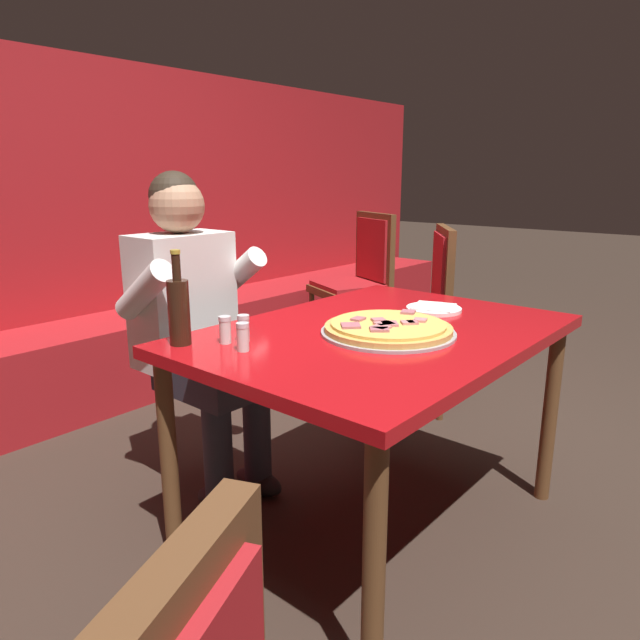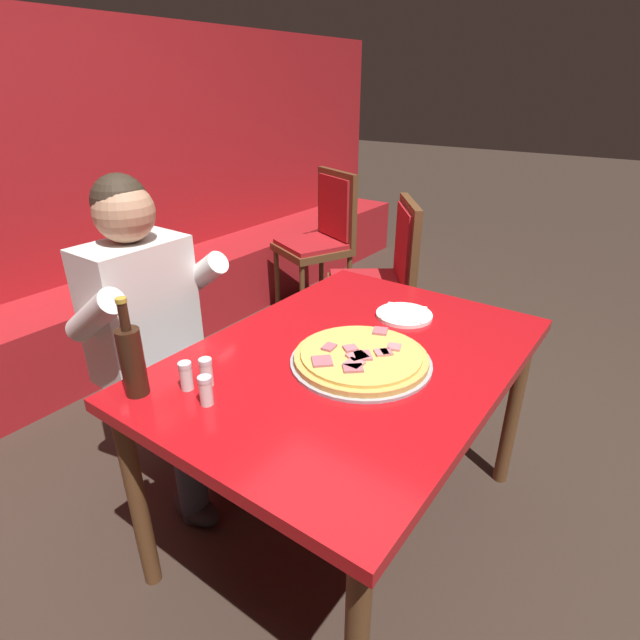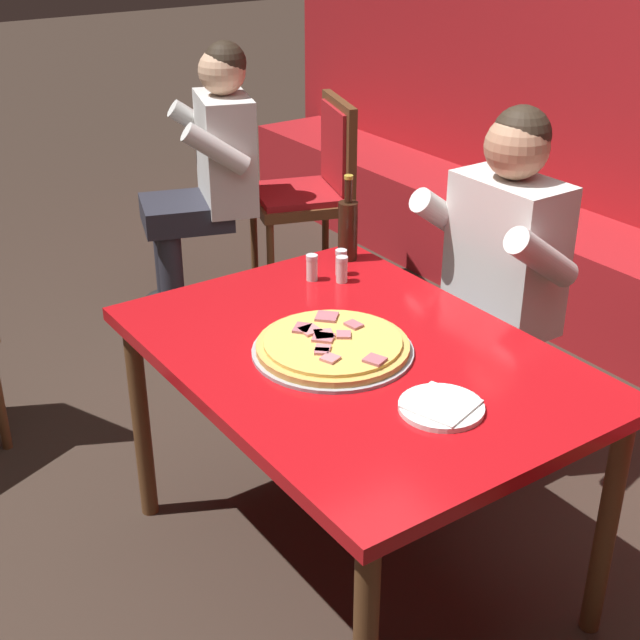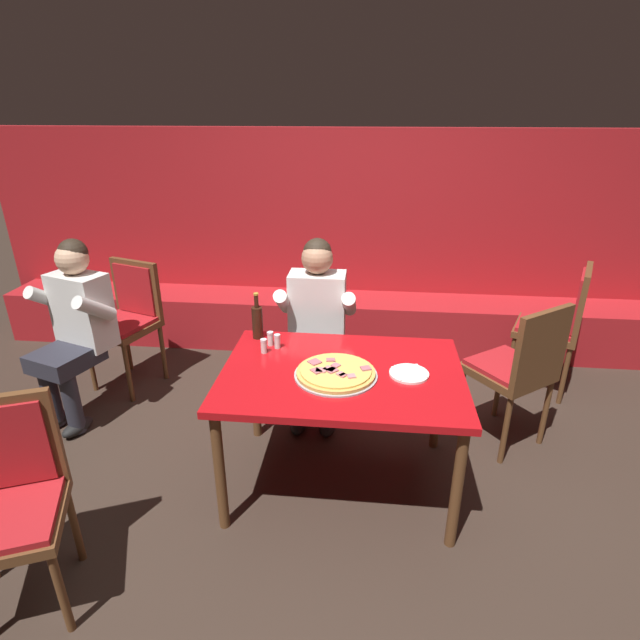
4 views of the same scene
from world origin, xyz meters
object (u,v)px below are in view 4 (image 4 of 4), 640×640
object	(u,v)px
pizza	(336,373)
shaker_parmesan	(270,339)
plate_white_paper	(409,373)
diner_seated_blue_shirt	(316,324)
beer_bottle	(257,321)
shaker_oregano	(277,342)
dining_chair_side_aisle	(128,314)
diner_standing_companion	(74,325)
main_dining_table	(342,384)
dining_chair_near_right	(6,493)
dining_chair_far_left	(560,320)
shaker_black_pepper	(264,347)
dining_chair_by_booth	(520,364)

from	to	relation	value
pizza	shaker_parmesan	size ratio (longest dim) A/B	5.15
plate_white_paper	diner_seated_blue_shirt	size ratio (longest dim) A/B	0.16
beer_bottle	shaker_oregano	bearing A→B (deg)	-41.58
plate_white_paper	shaker_oregano	world-z (taller)	shaker_oregano
shaker_oregano	dining_chair_side_aisle	bearing A→B (deg)	149.07
diner_seated_blue_shirt	diner_standing_companion	size ratio (longest dim) A/B	1.00
main_dining_table	diner_standing_companion	distance (m)	1.92
main_dining_table	diner_seated_blue_shirt	distance (m)	0.74
pizza	dining_chair_near_right	distance (m)	1.57
shaker_parmesan	beer_bottle	bearing A→B (deg)	134.98
beer_bottle	dining_chair_near_right	xyz separation A→B (m)	(-0.82, -1.23, -0.30)
dining_chair_far_left	dining_chair_near_right	xyz separation A→B (m)	(-2.93, -2.10, -0.03)
shaker_oregano	beer_bottle	bearing A→B (deg)	138.42
main_dining_table	plate_white_paper	size ratio (longest dim) A/B	6.20
main_dining_table	shaker_black_pepper	size ratio (longest dim) A/B	15.13
pizza	plate_white_paper	xyz separation A→B (m)	(0.39, 0.05, -0.01)
main_dining_table	dining_chair_side_aisle	bearing A→B (deg)	149.04
dining_chair_by_booth	dining_chair_far_left	world-z (taller)	dining_chair_far_left
pizza	beer_bottle	world-z (taller)	beer_bottle
beer_bottle	shaker_black_pepper	world-z (taller)	beer_bottle
shaker_parmesan	dining_chair_by_booth	bearing A→B (deg)	7.88
plate_white_paper	diner_seated_blue_shirt	bearing A→B (deg)	128.98
pizza	dining_chair_side_aisle	world-z (taller)	dining_chair_side_aisle
dining_chair_by_booth	dining_chair_near_right	size ratio (longest dim) A/B	1.03
plate_white_paper	diner_standing_companion	xyz separation A→B (m)	(-2.20, 0.54, -0.05)
diner_seated_blue_shirt	diner_standing_companion	bearing A→B (deg)	-173.82
beer_bottle	dining_chair_near_right	bearing A→B (deg)	-123.86
dining_chair_near_right	dining_chair_side_aisle	xyz separation A→B (m)	(-0.36, 1.90, 0.02)
shaker_oregano	shaker_black_pepper	distance (m)	0.10
shaker_parmesan	diner_standing_companion	world-z (taller)	diner_standing_companion
plate_white_paper	dining_chair_by_booth	xyz separation A→B (m)	(0.72, 0.49, -0.17)
diner_standing_companion	dining_chair_near_right	bearing A→B (deg)	-71.01
diner_seated_blue_shirt	pizza	bearing A→B (deg)	-76.01
pizza	shaker_oregano	distance (m)	0.47
plate_white_paper	dining_chair_by_booth	size ratio (longest dim) A/B	0.21
main_dining_table	shaker_oregano	world-z (taller)	shaker_oregano
diner_seated_blue_shirt	dining_chair_far_left	distance (m)	1.86
pizza	shaker_oregano	world-z (taller)	shaker_oregano
shaker_black_pepper	pizza	bearing A→B (deg)	-27.47
shaker_black_pepper	dining_chair_side_aisle	bearing A→B (deg)	145.54
main_dining_table	beer_bottle	bearing A→B (deg)	145.85
main_dining_table	diner_standing_companion	bearing A→B (deg)	163.95
pizza	dining_chair_far_left	distance (m)	2.06
shaker_black_pepper	dining_chair_by_booth	world-z (taller)	dining_chair_by_booth
main_dining_table	plate_white_paper	world-z (taller)	plate_white_paper
pizza	dining_chair_side_aisle	distance (m)	2.02
main_dining_table	pizza	bearing A→B (deg)	-119.41
diner_seated_blue_shirt	diner_standing_companion	world-z (taller)	same
pizza	dining_chair_near_right	world-z (taller)	dining_chair_near_right
shaker_oregano	shaker_black_pepper	bearing A→B (deg)	-133.43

